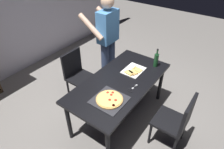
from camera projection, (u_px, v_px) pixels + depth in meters
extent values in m
plane|color=gray|center=(119.00, 115.00, 3.29)|extent=(12.00, 12.00, 0.00)
cube|color=#BCB7C6|center=(8.00, 5.00, 3.69)|extent=(6.40, 0.10, 2.80)
cube|color=black|center=(120.00, 82.00, 2.86)|extent=(1.71, 0.86, 0.04)
cylinder|color=black|center=(108.00, 147.00, 2.41)|extent=(0.06, 0.06, 0.71)
cylinder|color=black|center=(160.00, 84.00, 3.42)|extent=(0.06, 0.06, 0.71)
cylinder|color=black|center=(69.00, 121.00, 2.74)|extent=(0.06, 0.06, 0.71)
cylinder|color=black|center=(127.00, 70.00, 3.75)|extent=(0.06, 0.06, 0.71)
cube|color=black|center=(170.00, 121.00, 2.64)|extent=(0.42, 0.42, 0.04)
cube|color=black|center=(188.00, 115.00, 2.41)|extent=(0.42, 0.04, 0.45)
cylinder|color=black|center=(161.00, 118.00, 2.98)|extent=(0.04, 0.04, 0.41)
cylinder|color=black|center=(150.00, 134.00, 2.74)|extent=(0.04, 0.04, 0.41)
cylinder|color=black|center=(184.00, 129.00, 2.81)|extent=(0.04, 0.04, 0.41)
cylinder|color=black|center=(174.00, 147.00, 2.57)|extent=(0.04, 0.04, 0.41)
cube|color=black|center=(81.00, 78.00, 3.43)|extent=(0.42, 0.42, 0.04)
cube|color=black|center=(72.00, 63.00, 3.37)|extent=(0.42, 0.04, 0.45)
cylinder|color=black|center=(83.00, 97.00, 3.36)|extent=(0.04, 0.04, 0.41)
cylinder|color=black|center=(96.00, 86.00, 3.59)|extent=(0.04, 0.04, 0.41)
cylinder|color=black|center=(68.00, 89.00, 3.53)|extent=(0.04, 0.04, 0.41)
cylinder|color=black|center=(82.00, 79.00, 3.76)|extent=(0.04, 0.04, 0.41)
cylinder|color=#38476B|center=(111.00, 61.00, 3.79)|extent=(0.14, 0.14, 0.95)
cylinder|color=#38476B|center=(105.00, 66.00, 3.66)|extent=(0.14, 0.14, 0.95)
cube|color=#4C8CD1|center=(108.00, 27.00, 3.28)|extent=(0.38, 0.22, 0.55)
sphere|color=#E0B293|center=(107.00, 1.00, 3.04)|extent=(0.22, 0.22, 0.22)
cylinder|color=#E0B293|center=(107.00, 19.00, 3.50)|extent=(0.09, 0.50, 0.39)
cylinder|color=#E0B293|center=(91.00, 27.00, 3.20)|extent=(0.09, 0.50, 0.39)
cube|color=#2D2D33|center=(109.00, 100.00, 2.51)|extent=(0.41, 0.41, 0.01)
cylinder|color=tan|center=(109.00, 99.00, 2.50)|extent=(0.35, 0.35, 0.02)
cylinder|color=#EACC6B|center=(109.00, 99.00, 2.49)|extent=(0.32, 0.32, 0.01)
cylinder|color=#B22819|center=(116.00, 100.00, 2.46)|extent=(0.04, 0.04, 0.00)
cylinder|color=#B22819|center=(108.00, 92.00, 2.58)|extent=(0.04, 0.04, 0.00)
cylinder|color=#B22819|center=(113.00, 105.00, 2.39)|extent=(0.04, 0.04, 0.00)
cylinder|color=#B22819|center=(111.00, 95.00, 2.55)|extent=(0.04, 0.04, 0.00)
cylinder|color=#B22819|center=(113.00, 92.00, 2.58)|extent=(0.04, 0.04, 0.00)
cylinder|color=#B22819|center=(114.00, 105.00, 2.39)|extent=(0.04, 0.04, 0.00)
cylinder|color=#B22819|center=(110.00, 100.00, 2.47)|extent=(0.04, 0.04, 0.00)
cube|color=white|center=(134.00, 70.00, 3.06)|extent=(0.36, 0.28, 0.01)
cube|color=#EACC6B|center=(138.00, 70.00, 3.04)|extent=(0.10, 0.15, 0.02)
cube|color=tan|center=(134.00, 68.00, 3.07)|extent=(0.09, 0.03, 0.02)
cube|color=#EACC6B|center=(133.00, 72.00, 2.99)|extent=(0.14, 0.16, 0.02)
cube|color=tan|center=(136.00, 74.00, 2.94)|extent=(0.09, 0.06, 0.02)
cube|color=#EACC6B|center=(129.00, 73.00, 2.97)|extent=(0.11, 0.15, 0.02)
cube|color=tan|center=(132.00, 74.00, 2.94)|extent=(0.09, 0.04, 0.02)
cylinder|color=#194723|center=(156.00, 60.00, 3.10)|extent=(0.07, 0.07, 0.22)
cylinder|color=#194723|center=(157.00, 52.00, 3.01)|extent=(0.03, 0.03, 0.08)
cylinder|color=black|center=(158.00, 49.00, 2.98)|extent=(0.03, 0.03, 0.02)
cube|color=silver|center=(135.00, 87.00, 2.73)|extent=(0.12, 0.02, 0.01)
cube|color=silver|center=(135.00, 87.00, 2.73)|extent=(0.12, 0.04, 0.01)
torus|color=black|center=(129.00, 90.00, 2.67)|extent=(0.05, 0.05, 0.01)
torus|color=black|center=(131.00, 91.00, 2.65)|extent=(0.05, 0.05, 0.01)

